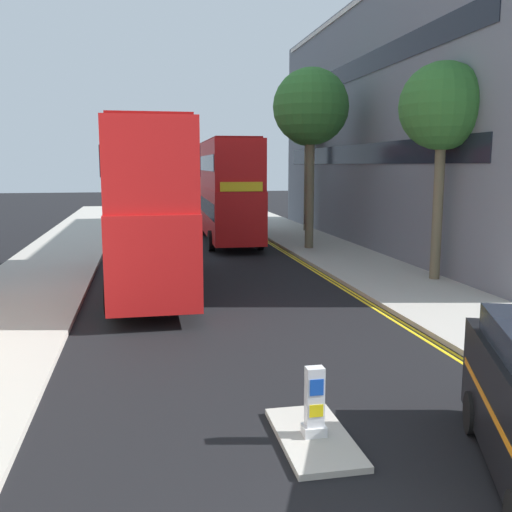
% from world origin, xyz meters
% --- Properties ---
extents(sidewalk_right, '(4.00, 80.00, 0.14)m').
position_xyz_m(sidewalk_right, '(6.50, 16.00, 0.07)').
color(sidewalk_right, '#ADA89E').
rests_on(sidewalk_right, ground).
extents(sidewalk_left, '(4.00, 80.00, 0.14)m').
position_xyz_m(sidewalk_left, '(-6.50, 16.00, 0.07)').
color(sidewalk_left, '#ADA89E').
rests_on(sidewalk_left, ground).
extents(kerb_line_outer, '(0.10, 56.00, 0.01)m').
position_xyz_m(kerb_line_outer, '(4.40, 14.00, 0.00)').
color(kerb_line_outer, yellow).
rests_on(kerb_line_outer, ground).
extents(kerb_line_inner, '(0.10, 56.00, 0.01)m').
position_xyz_m(kerb_line_inner, '(4.24, 14.00, 0.00)').
color(kerb_line_inner, yellow).
rests_on(kerb_line_inner, ground).
extents(traffic_island, '(1.10, 2.20, 0.10)m').
position_xyz_m(traffic_island, '(0.00, 3.73, 0.05)').
color(traffic_island, '#ADA89E').
rests_on(traffic_island, ground).
extents(keep_left_bollard, '(0.36, 0.28, 1.11)m').
position_xyz_m(keep_left_bollard, '(0.00, 3.73, 0.61)').
color(keep_left_bollard, silver).
rests_on(keep_left_bollard, traffic_island).
extents(double_decker_bus_away, '(2.81, 10.81, 5.64)m').
position_xyz_m(double_decker_bus_away, '(-2.31, 15.57, 3.03)').
color(double_decker_bus_away, red).
rests_on(double_decker_bus_away, ground).
extents(double_decker_bus_oncoming, '(2.97, 10.86, 5.64)m').
position_xyz_m(double_decker_bus_oncoming, '(2.10, 27.42, 3.03)').
color(double_decker_bus_oncoming, red).
rests_on(double_decker_bus_oncoming, ground).
extents(pedestrian_far, '(0.34, 0.22, 1.62)m').
position_xyz_m(pedestrian_far, '(6.63, 26.92, 0.99)').
color(pedestrian_far, '#2D2D38').
rests_on(pedestrian_far, sidewalk_right).
extents(street_tree_near, '(3.09, 3.09, 7.76)m').
position_xyz_m(street_tree_near, '(7.97, 14.76, 6.27)').
color(street_tree_near, '#6B6047').
rests_on(street_tree_near, sidewalk_right).
extents(street_tree_mid, '(3.26, 3.26, 8.59)m').
position_xyz_m(street_tree_mid, '(7.70, 30.93, 7.02)').
color(street_tree_mid, '#6B6047').
rests_on(street_tree_mid, sidewalk_right).
extents(street_tree_far, '(3.73, 3.73, 8.85)m').
position_xyz_m(street_tree_far, '(5.67, 23.38, 7.04)').
color(street_tree_far, '#6B6047').
rests_on(street_tree_far, sidewalk_right).
extents(townhouse_terrace_right, '(10.08, 28.00, 12.77)m').
position_xyz_m(townhouse_terrace_right, '(13.50, 24.79, 6.38)').
color(townhouse_terrace_right, slate).
rests_on(townhouse_terrace_right, ground).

